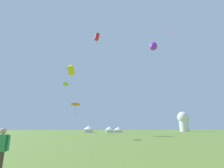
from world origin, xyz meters
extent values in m
cube|color=red|center=(-3.10, 57.08, 35.03)|extent=(2.15, 1.82, 2.88)
cylinder|color=maroon|center=(-3.10, 57.08, 33.14)|extent=(0.09, 0.09, 2.32)
cylinder|color=#B2B2B7|center=(-3.10, 56.68, 17.52)|extent=(0.02, 0.82, 35.03)
ellipsoid|color=orange|center=(-9.80, 57.63, 9.62)|extent=(3.82, 3.35, 1.32)
cylinder|color=#A75C11|center=(-9.80, 57.63, 7.58)|extent=(0.08, 0.08, 2.69)
cylinder|color=#B2B2B7|center=(-10.36, 56.41, 4.81)|extent=(1.15, 2.46, 9.63)
cube|color=yellow|center=(-10.55, 47.10, 18.16)|extent=(2.11, 2.94, 3.00)
cylinder|color=#B2B2B7|center=(-10.77, 46.36, 9.08)|extent=(0.45, 1.49, 18.16)
cone|color=purple|center=(17.48, 55.15, 31.22)|extent=(4.54, 4.67, 3.82)
cylinder|color=#B2B2B7|center=(17.99, 54.78, 15.61)|extent=(1.04, 0.78, 31.22)
ellipsoid|color=#99DB2D|center=(-9.13, 31.41, 10.04)|extent=(1.48, 2.42, 0.84)
cylinder|color=#B2B2B7|center=(-9.74, 30.36, 5.02)|extent=(1.23, 2.12, 10.04)
cube|color=red|center=(23.96, 52.47, 36.53)|extent=(0.86, 2.69, 2.74)
cylinder|color=#B2B2B7|center=(23.17, 51.24, 18.27)|extent=(1.60, 2.47, 36.53)
cube|color=#338C4C|center=(-6.85, 4.94, 1.20)|extent=(0.38, 0.25, 0.60)
sphere|color=tan|center=(-6.85, 4.94, 1.62)|extent=(0.22, 0.22, 0.22)
cylinder|color=#338C4C|center=(-6.61, 4.94, 1.20)|extent=(0.09, 0.09, 0.55)
cube|color=white|center=(-5.40, 74.09, 0.67)|extent=(3.56, 3.56, 1.33)
cone|color=white|center=(-5.40, 74.09, 2.11)|extent=(4.45, 4.45, 1.56)
cube|color=white|center=(3.32, 74.09, 0.58)|extent=(3.11, 3.11, 1.17)
cone|color=white|center=(3.32, 74.09, 1.85)|extent=(3.89, 3.89, 1.36)
cube|color=white|center=(7.07, 74.09, 0.55)|extent=(2.91, 2.91, 1.09)
cone|color=white|center=(7.07, 74.09, 1.73)|extent=(3.64, 3.64, 1.27)
cylinder|color=white|center=(46.46, 92.59, 3.00)|extent=(4.80, 4.80, 6.00)
sphere|color=white|center=(46.46, 92.59, 7.60)|extent=(6.40, 6.40, 6.40)
camera|label=1|loc=(-3.53, -2.12, 1.72)|focal=27.95mm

